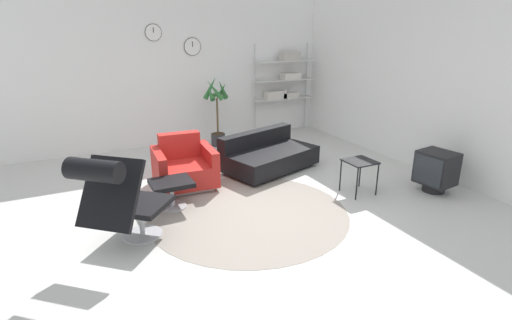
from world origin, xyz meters
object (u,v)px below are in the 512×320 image
Objects in this scene: potted_plant at (217,113)px; lounge_chair at (118,193)px; ottoman at (172,187)px; armchair_red at (184,168)px; side_table at (360,165)px; shelf_unit at (285,80)px; crt_television at (436,170)px; couch_low at (268,156)px.

lounge_chair is at bearing -125.35° from potted_plant.
potted_plant reaches higher than lounge_chair.
ottoman is 0.76m from armchair_red.
shelf_unit is at bearing 77.50° from side_table.
crt_television is at bearing -17.83° from ottoman.
armchair_red is 0.53× the size of couch_low.
side_table is 1.12m from crt_television.
ottoman is at bearing 90.00° from lounge_chair.
lounge_chair is 1.92m from armchair_red.
ottoman is at bearing -123.00° from potted_plant.
lounge_chair is 5.40m from shelf_unit.
lounge_chair is 2.22× the size of ottoman.
ottoman is (0.75, 0.85, -0.39)m from lounge_chair.
lounge_chair is 0.61× the size of shelf_unit.
shelf_unit reaches higher than lounge_chair.
couch_low reaches higher than side_table.
lounge_chair is 4.30m from crt_television.
couch_low is 1.62m from side_table.
shelf_unit is (3.26, 2.74, 0.87)m from ottoman.
armchair_red is 1.45m from couch_low.
crt_television reaches higher than side_table.
couch_low reaches higher than crt_television.
crt_television is at bearing 114.71° from couch_low.
potted_plant is at bearing 106.68° from side_table.
armchair_red is at bearing 147.48° from side_table.
side_table is at bearing 59.01° from crt_television.
ottoman is 0.28× the size of shelf_unit.
couch_low is (1.45, 0.09, -0.05)m from armchair_red.
side_table is at bearing 97.78° from couch_low.
crt_television is at bearing -61.10° from potted_plant.
potted_plant reaches higher than couch_low.
side_table is at bearing -15.63° from ottoman.
ottoman is 2.90m from potted_plant.
couch_low is 1.26× the size of potted_plant.
armchair_red reaches higher than ottoman.
crt_television is (3.16, -1.80, 0.05)m from armchair_red.
shelf_unit reaches higher than armchair_red.
potted_plant is at bearing 96.00° from lounge_chair.
crt_television is (1.03, -0.43, -0.10)m from side_table.
lounge_chair is 1.30× the size of armchair_red.
crt_television is 0.44× the size of potted_plant.
lounge_chair is 0.68× the size of couch_low.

